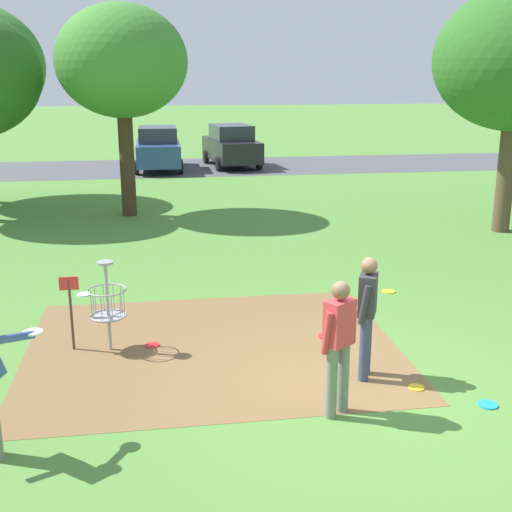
{
  "coord_description": "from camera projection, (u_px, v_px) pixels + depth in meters",
  "views": [
    {
      "loc": [
        -2.53,
        -7.57,
        4.03
      ],
      "look_at": [
        -0.9,
        3.12,
        1.0
      ],
      "focal_mm": 45.83,
      "sensor_mm": 36.0,
      "label": 1
    }
  ],
  "objects": [
    {
      "name": "frisbee_scattered_b",
      "position": [
        488.0,
        405.0,
        8.22
      ],
      "size": [
        0.25,
        0.25,
        0.02
      ],
      "primitive_type": "cylinder",
      "color": "#1E93DB",
      "rests_on": "ground"
    },
    {
      "name": "frisbee_by_tee",
      "position": [
        84.0,
        294.0,
        12.32
      ],
      "size": [
        0.25,
        0.25,
        0.02
      ],
      "primitive_type": "cylinder",
      "color": "white",
      "rests_on": "ground"
    },
    {
      "name": "parked_car_leftmost",
      "position": [
        158.0,
        148.0,
        28.03
      ],
      "size": [
        1.99,
        4.21,
        1.84
      ],
      "color": "#2D4784",
      "rests_on": "ground"
    },
    {
      "name": "tree_near_left",
      "position": [
        122.0,
        62.0,
        18.1
      ],
      "size": [
        3.66,
        3.66,
        5.91
      ],
      "color": "#422D1E",
      "rests_on": "ground"
    },
    {
      "name": "disc_golf_basket",
      "position": [
        104.0,
        302.0,
        9.68
      ],
      "size": [
        0.98,
        0.58,
        1.39
      ],
      "color": "#9E9EA3",
      "rests_on": "ground"
    },
    {
      "name": "parking_lot_strip",
      "position": [
        213.0,
        167.0,
        29.24
      ],
      "size": [
        36.0,
        6.0,
        0.01
      ],
      "primitive_type": "cube",
      "color": "#4C4C51",
      "rests_on": "ground"
    },
    {
      "name": "frisbee_far_left",
      "position": [
        416.0,
        388.0,
        8.67
      ],
      "size": [
        0.22,
        0.22,
        0.02
      ],
      "primitive_type": "cylinder",
      "color": "gold",
      "rests_on": "ground"
    },
    {
      "name": "parked_car_center_left",
      "position": [
        231.0,
        146.0,
        29.1
      ],
      "size": [
        2.38,
        4.4,
        1.84
      ],
      "color": "black",
      "rests_on": "ground"
    },
    {
      "name": "dirt_tee_pad",
      "position": [
        213.0,
        347.0,
        9.95
      ],
      "size": [
        5.59,
        4.53,
        0.01
      ],
      "primitive_type": "cube",
      "color": "brown",
      "rests_on": "ground"
    },
    {
      "name": "player_waiting_left",
      "position": [
        339.0,
        341.0,
        7.76
      ],
      "size": [
        0.48,
        0.45,
        1.71
      ],
      "color": "slate",
      "rests_on": "ground"
    },
    {
      "name": "frisbee_near_basket",
      "position": [
        389.0,
        291.0,
        12.48
      ],
      "size": [
        0.26,
        0.26,
        0.02
      ],
      "primitive_type": "cylinder",
      "color": "gold",
      "rests_on": "ground"
    },
    {
      "name": "player_throwing",
      "position": [
        367.0,
        311.0,
        8.74
      ],
      "size": [
        0.45,
        0.49,
        1.71
      ],
      "color": "#384260",
      "rests_on": "ground"
    },
    {
      "name": "ground_plane",
      "position": [
        358.0,
        388.0,
        8.66
      ],
      "size": [
        160.0,
        160.0,
        0.0
      ],
      "primitive_type": "plane",
      "color": "#518438"
    },
    {
      "name": "frisbee_far_right",
      "position": [
        152.0,
        345.0,
        10.02
      ],
      "size": [
        0.23,
        0.23,
        0.02
      ],
      "primitive_type": "cylinder",
      "color": "red",
      "rests_on": "ground"
    }
  ]
}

